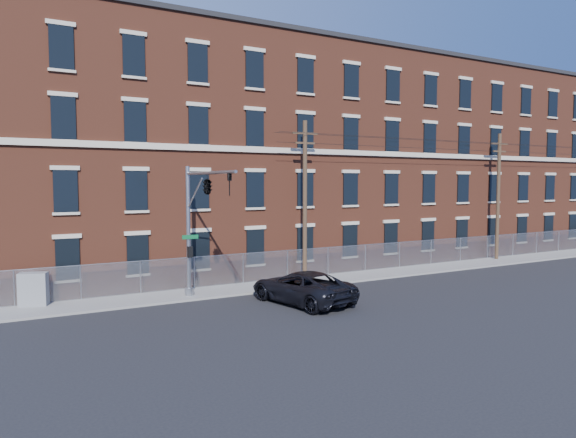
% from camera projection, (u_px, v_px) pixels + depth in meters
% --- Properties ---
extents(ground, '(140.00, 140.00, 0.00)m').
position_uv_depth(ground, '(327.00, 302.00, 27.46)').
color(ground, black).
rests_on(ground, ground).
extents(sidewalk, '(65.00, 3.00, 0.12)m').
position_uv_depth(sidewalk, '(428.00, 269.00, 37.64)').
color(sidewalk, gray).
rests_on(sidewalk, ground).
extents(mill_building, '(55.30, 14.32, 16.30)m').
position_uv_depth(mill_building, '(355.00, 160.00, 44.86)').
color(mill_building, brown).
rests_on(mill_building, ground).
extents(chain_link_fence, '(59.06, 0.06, 1.85)m').
position_uv_depth(chain_link_fence, '(416.00, 253.00, 38.70)').
color(chain_link_fence, '#A5A8AD').
rests_on(chain_link_fence, ground).
extents(traffic_signal_mast, '(0.90, 6.75, 7.00)m').
position_uv_depth(traffic_signal_mast, '(203.00, 200.00, 26.08)').
color(traffic_signal_mast, '#9EA0A5').
rests_on(traffic_signal_mast, ground).
extents(utility_pole_near, '(1.80, 0.28, 10.00)m').
position_uv_depth(utility_pole_near, '(305.00, 197.00, 32.94)').
color(utility_pole_near, '#4A3725').
rests_on(utility_pole_near, ground).
extents(utility_pole_mid, '(1.80, 0.28, 10.00)m').
position_uv_depth(utility_pole_mid, '(498.00, 194.00, 41.67)').
color(utility_pole_mid, '#4A3725').
rests_on(utility_pole_mid, ground).
extents(overhead_wires, '(40.00, 0.62, 0.62)m').
position_uv_depth(overhead_wires, '(500.00, 146.00, 41.41)').
color(overhead_wires, black).
rests_on(overhead_wires, ground).
extents(pickup_truck, '(3.92, 6.47, 1.68)m').
position_uv_depth(pickup_truck, '(302.00, 287.00, 27.08)').
color(pickup_truck, black).
rests_on(pickup_truck, ground).
extents(utility_cabinet, '(1.47, 1.06, 1.66)m').
position_uv_depth(utility_cabinet, '(33.00, 289.00, 26.00)').
color(utility_cabinet, slate).
rests_on(utility_cabinet, sidewalk).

